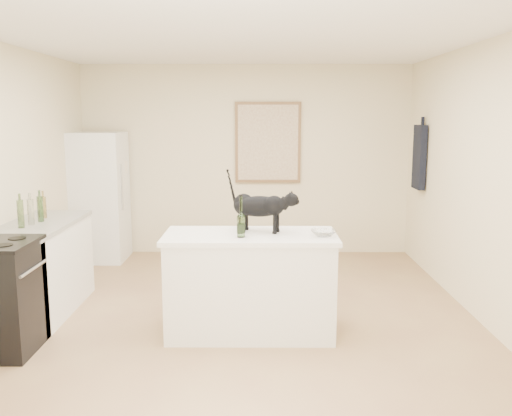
% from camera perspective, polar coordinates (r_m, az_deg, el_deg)
% --- Properties ---
extents(floor, '(5.50, 5.50, 0.00)m').
position_cam_1_polar(floor, '(5.25, -1.66, -11.86)').
color(floor, tan).
rests_on(floor, ground).
extents(ceiling, '(5.50, 5.50, 0.00)m').
position_cam_1_polar(ceiling, '(4.94, -1.81, 17.48)').
color(ceiling, white).
rests_on(ceiling, ground).
extents(wall_back, '(4.50, 0.00, 4.50)m').
position_cam_1_polar(wall_back, '(7.67, -1.02, 4.92)').
color(wall_back, beige).
rests_on(wall_back, ground).
extents(wall_front, '(4.50, 0.00, 4.50)m').
position_cam_1_polar(wall_front, '(2.23, -4.20, -6.48)').
color(wall_front, beige).
rests_on(wall_front, ground).
extents(wall_right, '(0.00, 5.50, 5.50)m').
position_cam_1_polar(wall_right, '(5.35, 23.14, 2.15)').
color(wall_right, beige).
rests_on(wall_right, ground).
extents(island_base, '(1.44, 0.67, 0.86)m').
position_cam_1_polar(island_base, '(4.92, -0.59, -8.05)').
color(island_base, white).
rests_on(island_base, floor).
extents(island_top, '(1.50, 0.70, 0.04)m').
position_cam_1_polar(island_top, '(4.80, -0.60, -2.92)').
color(island_top, white).
rests_on(island_top, island_base).
extents(left_cabinets, '(0.60, 1.40, 0.86)m').
position_cam_1_polar(left_cabinets, '(5.80, -21.32, -5.98)').
color(left_cabinets, white).
rests_on(left_cabinets, floor).
extents(left_countertop, '(0.62, 1.44, 0.04)m').
position_cam_1_polar(left_countertop, '(5.70, -21.59, -1.61)').
color(left_countertop, gray).
rests_on(left_countertop, left_cabinets).
extents(fridge, '(0.68, 0.68, 1.70)m').
position_cam_1_polar(fridge, '(7.62, -15.91, 1.12)').
color(fridge, white).
rests_on(fridge, floor).
extents(artwork_frame, '(0.90, 0.03, 1.10)m').
position_cam_1_polar(artwork_frame, '(7.62, 1.24, 6.77)').
color(artwork_frame, brown).
rests_on(artwork_frame, wall_back).
extents(artwork_canvas, '(0.82, 0.00, 1.02)m').
position_cam_1_polar(artwork_canvas, '(7.60, 1.24, 6.76)').
color(artwork_canvas, beige).
rests_on(artwork_canvas, wall_back).
extents(hanging_garment, '(0.08, 0.34, 0.80)m').
position_cam_1_polar(hanging_garment, '(7.25, 16.51, 5.05)').
color(hanging_garment, black).
rests_on(hanging_garment, wall_right).
extents(black_cat, '(0.61, 0.35, 0.41)m').
position_cam_1_polar(black_cat, '(4.85, 0.34, -0.11)').
color(black_cat, black).
rests_on(black_cat, island_top).
extents(wine_bottle, '(0.08, 0.08, 0.32)m').
position_cam_1_polar(wine_bottle, '(4.64, -1.57, -1.10)').
color(wine_bottle, '#375F26').
rests_on(wine_bottle, island_top).
extents(glass_bowl, '(0.22, 0.22, 0.05)m').
position_cam_1_polar(glass_bowl, '(4.74, 6.99, -2.59)').
color(glass_bowl, silver).
rests_on(glass_bowl, island_top).
extents(fridge_paper, '(0.03, 0.12, 0.16)m').
position_cam_1_polar(fridge_paper, '(7.59, -13.30, 4.12)').
color(fridge_paper, white).
rests_on(fridge_paper, fridge).
extents(counter_bottle_cluster, '(0.12, 0.55, 0.26)m').
position_cam_1_polar(counter_bottle_cluster, '(5.66, -21.99, -0.27)').
color(counter_bottle_cluster, '#184617').
rests_on(counter_bottle_cluster, left_countertop).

